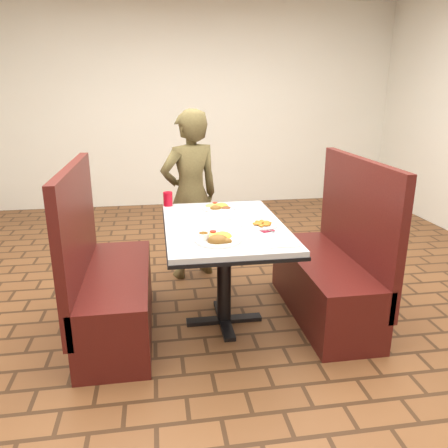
{
  "coord_description": "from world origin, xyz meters",
  "views": [
    {
      "loc": [
        -0.44,
        -2.81,
        1.63
      ],
      "look_at": [
        0.0,
        0.0,
        0.75
      ],
      "focal_mm": 35.0,
      "sensor_mm": 36.0,
      "label": 1
    }
  ],
  "objects_px": {
    "booth_bench_left": "(109,288)",
    "near_dinner_plate": "(217,236)",
    "plantain_plate": "(262,225)",
    "diner_person": "(190,196)",
    "dining_table": "(224,237)",
    "far_dinner_plate": "(218,206)",
    "booth_bench_right": "(331,273)",
    "red_tumbler": "(168,199)"
  },
  "relations": [
    {
      "from": "booth_bench_left",
      "to": "near_dinner_plate",
      "type": "relative_size",
      "value": 4.18
    },
    {
      "from": "plantain_plate",
      "to": "booth_bench_left",
      "type": "bearing_deg",
      "value": 174.87
    },
    {
      "from": "booth_bench_left",
      "to": "diner_person",
      "type": "relative_size",
      "value": 0.81
    },
    {
      "from": "dining_table",
      "to": "far_dinner_plate",
      "type": "xyz_separation_m",
      "value": [
        0.02,
        0.39,
        0.12
      ]
    },
    {
      "from": "booth_bench_left",
      "to": "booth_bench_right",
      "type": "relative_size",
      "value": 1.0
    },
    {
      "from": "booth_bench_right",
      "to": "diner_person",
      "type": "height_order",
      "value": "diner_person"
    },
    {
      "from": "far_dinner_plate",
      "to": "near_dinner_plate",
      "type": "bearing_deg",
      "value": -98.81
    },
    {
      "from": "diner_person",
      "to": "booth_bench_left",
      "type": "bearing_deg",
      "value": 33.02
    },
    {
      "from": "booth_bench_left",
      "to": "plantain_plate",
      "type": "xyz_separation_m",
      "value": [
        1.04,
        -0.09,
        0.43
      ]
    },
    {
      "from": "dining_table",
      "to": "diner_person",
      "type": "bearing_deg",
      "value": 99.87
    },
    {
      "from": "booth_bench_right",
      "to": "diner_person",
      "type": "distance_m",
      "value": 1.37
    },
    {
      "from": "plantain_plate",
      "to": "red_tumbler",
      "type": "bearing_deg",
      "value": 132.94
    },
    {
      "from": "diner_person",
      "to": "far_dinner_plate",
      "type": "xyz_separation_m",
      "value": [
        0.17,
        -0.5,
        0.03
      ]
    },
    {
      "from": "booth_bench_right",
      "to": "diner_person",
      "type": "relative_size",
      "value": 0.81
    },
    {
      "from": "booth_bench_right",
      "to": "far_dinner_plate",
      "type": "height_order",
      "value": "booth_bench_right"
    },
    {
      "from": "near_dinner_plate",
      "to": "plantain_plate",
      "type": "height_order",
      "value": "near_dinner_plate"
    },
    {
      "from": "red_tumbler",
      "to": "dining_table",
      "type": "bearing_deg",
      "value": -57.07
    },
    {
      "from": "booth_bench_right",
      "to": "plantain_plate",
      "type": "relative_size",
      "value": 5.96
    },
    {
      "from": "booth_bench_left",
      "to": "near_dinner_plate",
      "type": "bearing_deg",
      "value": -26.05
    },
    {
      "from": "near_dinner_plate",
      "to": "red_tumbler",
      "type": "xyz_separation_m",
      "value": [
        -0.26,
        0.9,
        0.02
      ]
    },
    {
      "from": "booth_bench_left",
      "to": "booth_bench_right",
      "type": "distance_m",
      "value": 1.6
    },
    {
      "from": "dining_table",
      "to": "red_tumbler",
      "type": "distance_m",
      "value": 0.68
    },
    {
      "from": "booth_bench_right",
      "to": "near_dinner_plate",
      "type": "distance_m",
      "value": 1.06
    },
    {
      "from": "red_tumbler",
      "to": "near_dinner_plate",
      "type": "bearing_deg",
      "value": -73.59
    },
    {
      "from": "diner_person",
      "to": "near_dinner_plate",
      "type": "relative_size",
      "value": 5.16
    },
    {
      "from": "far_dinner_plate",
      "to": "plantain_plate",
      "type": "xyz_separation_m",
      "value": [
        0.22,
        -0.49,
        -0.01
      ]
    },
    {
      "from": "booth_bench_right",
      "to": "near_dinner_plate",
      "type": "xyz_separation_m",
      "value": [
        -0.89,
        -0.34,
        0.45
      ]
    },
    {
      "from": "near_dinner_plate",
      "to": "far_dinner_plate",
      "type": "relative_size",
      "value": 1.13
    },
    {
      "from": "diner_person",
      "to": "far_dinner_plate",
      "type": "height_order",
      "value": "diner_person"
    },
    {
      "from": "plantain_plate",
      "to": "booth_bench_right",
      "type": "bearing_deg",
      "value": 9.58
    },
    {
      "from": "near_dinner_plate",
      "to": "red_tumbler",
      "type": "bearing_deg",
      "value": 106.41
    },
    {
      "from": "diner_person",
      "to": "far_dinner_plate",
      "type": "bearing_deg",
      "value": 88.07
    },
    {
      "from": "dining_table",
      "to": "red_tumbler",
      "type": "relative_size",
      "value": 11.14
    },
    {
      "from": "booth_bench_right",
      "to": "near_dinner_plate",
      "type": "relative_size",
      "value": 4.18
    },
    {
      "from": "booth_bench_left",
      "to": "far_dinner_plate",
      "type": "distance_m",
      "value": 1.01
    },
    {
      "from": "far_dinner_plate",
      "to": "plantain_plate",
      "type": "bearing_deg",
      "value": -65.26
    },
    {
      "from": "booth_bench_right",
      "to": "dining_table",
      "type": "bearing_deg",
      "value": 180.0
    },
    {
      "from": "dining_table",
      "to": "booth_bench_right",
      "type": "relative_size",
      "value": 1.01
    },
    {
      "from": "red_tumbler",
      "to": "plantain_plate",
      "type": "bearing_deg",
      "value": -47.06
    },
    {
      "from": "booth_bench_left",
      "to": "plantain_plate",
      "type": "distance_m",
      "value": 1.13
    },
    {
      "from": "booth_bench_left",
      "to": "diner_person",
      "type": "xyz_separation_m",
      "value": [
        0.64,
        0.89,
        0.41
      ]
    },
    {
      "from": "dining_table",
      "to": "near_dinner_plate",
      "type": "height_order",
      "value": "near_dinner_plate"
    }
  ]
}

